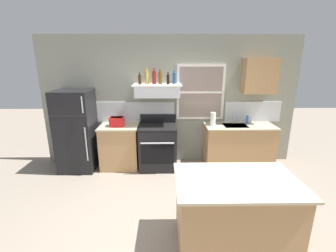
{
  "coord_description": "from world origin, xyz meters",
  "views": [
    {
      "loc": [
        -0.11,
        -2.67,
        2.22
      ],
      "look_at": [
        -0.05,
        1.2,
        1.1
      ],
      "focal_mm": 24.73,
      "sensor_mm": 36.0,
      "label": 1
    }
  ],
  "objects_px": {
    "toaster": "(117,121)",
    "stove_range": "(158,146)",
    "dish_soap_bottle": "(247,120)",
    "paper_towel_roll": "(213,119)",
    "bottle_champagne_gold_foil": "(147,77)",
    "bottle_red_label_wine": "(154,77)",
    "kitchen_island": "(234,214)",
    "refrigerator": "(76,131)",
    "bottle_brown_stout": "(140,79)",
    "bottle_amber_wine": "(160,78)",
    "bottle_balsamic_dark": "(168,79)",
    "bottle_blue_liqueur": "(174,78)"
  },
  "relations": [
    {
      "from": "bottle_red_label_wine",
      "to": "dish_soap_bottle",
      "type": "bearing_deg",
      "value": 0.04
    },
    {
      "from": "refrigerator",
      "to": "stove_range",
      "type": "bearing_deg",
      "value": 0.79
    },
    {
      "from": "bottle_balsamic_dark",
      "to": "dish_soap_bottle",
      "type": "height_order",
      "value": "bottle_balsamic_dark"
    },
    {
      "from": "bottle_amber_wine",
      "to": "bottle_champagne_gold_foil",
      "type": "bearing_deg",
      "value": 175.2
    },
    {
      "from": "refrigerator",
      "to": "bottle_red_label_wine",
      "type": "xyz_separation_m",
      "value": [
        1.59,
        0.16,
        1.05
      ]
    },
    {
      "from": "bottle_blue_liqueur",
      "to": "kitchen_island",
      "type": "relative_size",
      "value": 0.19
    },
    {
      "from": "bottle_blue_liqueur",
      "to": "kitchen_island",
      "type": "height_order",
      "value": "bottle_blue_liqueur"
    },
    {
      "from": "stove_range",
      "to": "bottle_amber_wine",
      "type": "height_order",
      "value": "bottle_amber_wine"
    },
    {
      "from": "bottle_red_label_wine",
      "to": "dish_soap_bottle",
      "type": "height_order",
      "value": "bottle_red_label_wine"
    },
    {
      "from": "toaster",
      "to": "kitchen_island",
      "type": "relative_size",
      "value": 0.21
    },
    {
      "from": "bottle_amber_wine",
      "to": "dish_soap_bottle",
      "type": "bearing_deg",
      "value": 0.11
    },
    {
      "from": "bottle_champagne_gold_foil",
      "to": "bottle_red_label_wine",
      "type": "distance_m",
      "value": 0.15
    },
    {
      "from": "paper_towel_roll",
      "to": "kitchen_island",
      "type": "relative_size",
      "value": 0.19
    },
    {
      "from": "refrigerator",
      "to": "bottle_blue_liqueur",
      "type": "relative_size",
      "value": 6.3
    },
    {
      "from": "toaster",
      "to": "stove_range",
      "type": "distance_m",
      "value": 0.99
    },
    {
      "from": "bottle_balsamic_dark",
      "to": "bottle_red_label_wine",
      "type": "bearing_deg",
      "value": 164.97
    },
    {
      "from": "bottle_blue_liqueur",
      "to": "toaster",
      "type": "bearing_deg",
      "value": -173.36
    },
    {
      "from": "bottle_balsamic_dark",
      "to": "bottle_blue_liqueur",
      "type": "bearing_deg",
      "value": 30.89
    },
    {
      "from": "bottle_amber_wine",
      "to": "toaster",
      "type": "bearing_deg",
      "value": -171.47
    },
    {
      "from": "bottle_balsamic_dark",
      "to": "dish_soap_bottle",
      "type": "xyz_separation_m",
      "value": [
        1.67,
        0.08,
        -0.84
      ]
    },
    {
      "from": "bottle_amber_wine",
      "to": "paper_towel_roll",
      "type": "bearing_deg",
      "value": -5.13
    },
    {
      "from": "bottle_brown_stout",
      "to": "bottle_blue_liqueur",
      "type": "bearing_deg",
      "value": 6.32
    },
    {
      "from": "stove_range",
      "to": "paper_towel_roll",
      "type": "xyz_separation_m",
      "value": [
        1.13,
        0.04,
        0.58
      ]
    },
    {
      "from": "paper_towel_roll",
      "to": "dish_soap_bottle",
      "type": "distance_m",
      "value": 0.76
    },
    {
      "from": "bottle_brown_stout",
      "to": "bottle_red_label_wine",
      "type": "xyz_separation_m",
      "value": [
        0.28,
        0.07,
        0.03
      ]
    },
    {
      "from": "toaster",
      "to": "dish_soap_bottle",
      "type": "relative_size",
      "value": 1.65
    },
    {
      "from": "bottle_champagne_gold_foil",
      "to": "refrigerator",
      "type": "bearing_deg",
      "value": -172.92
    },
    {
      "from": "refrigerator",
      "to": "dish_soap_bottle",
      "type": "relative_size",
      "value": 9.14
    },
    {
      "from": "refrigerator",
      "to": "kitchen_island",
      "type": "distance_m",
      "value": 3.42
    },
    {
      "from": "paper_towel_roll",
      "to": "dish_soap_bottle",
      "type": "bearing_deg",
      "value": 7.62
    },
    {
      "from": "stove_range",
      "to": "toaster",
      "type": "bearing_deg",
      "value": 179.9
    },
    {
      "from": "dish_soap_bottle",
      "to": "kitchen_island",
      "type": "bearing_deg",
      "value": -111.51
    },
    {
      "from": "bottle_brown_stout",
      "to": "bottle_amber_wine",
      "type": "distance_m",
      "value": 0.41
    },
    {
      "from": "bottle_red_label_wine",
      "to": "paper_towel_roll",
      "type": "xyz_separation_m",
      "value": [
        1.2,
        -0.1,
        -0.83
      ]
    },
    {
      "from": "refrigerator",
      "to": "bottle_balsamic_dark",
      "type": "bearing_deg",
      "value": 2.62
    },
    {
      "from": "bottle_amber_wine",
      "to": "kitchen_island",
      "type": "bearing_deg",
      "value": -68.94
    },
    {
      "from": "dish_soap_bottle",
      "to": "kitchen_island",
      "type": "distance_m",
      "value": 2.57
    },
    {
      "from": "bottle_red_label_wine",
      "to": "kitchen_island",
      "type": "height_order",
      "value": "bottle_red_label_wine"
    },
    {
      "from": "toaster",
      "to": "bottle_blue_liqueur",
      "type": "height_order",
      "value": "bottle_blue_liqueur"
    },
    {
      "from": "toaster",
      "to": "bottle_blue_liqueur",
      "type": "distance_m",
      "value": 1.44
    },
    {
      "from": "refrigerator",
      "to": "bottle_champagne_gold_foil",
      "type": "xyz_separation_m",
      "value": [
        1.44,
        0.18,
        1.06
      ]
    },
    {
      "from": "bottle_amber_wine",
      "to": "paper_towel_roll",
      "type": "xyz_separation_m",
      "value": [
        1.07,
        -0.1,
        -0.82
      ]
    },
    {
      "from": "stove_range",
      "to": "paper_towel_roll",
      "type": "height_order",
      "value": "paper_towel_roll"
    },
    {
      "from": "stove_range",
      "to": "bottle_balsamic_dark",
      "type": "height_order",
      "value": "bottle_balsamic_dark"
    },
    {
      "from": "bottle_blue_liqueur",
      "to": "paper_towel_roll",
      "type": "bearing_deg",
      "value": -7.11
    },
    {
      "from": "toaster",
      "to": "bottle_amber_wine",
      "type": "height_order",
      "value": "bottle_amber_wine"
    },
    {
      "from": "bottle_brown_stout",
      "to": "kitchen_island",
      "type": "bearing_deg",
      "value": -60.18
    },
    {
      "from": "bottle_brown_stout",
      "to": "bottle_balsamic_dark",
      "type": "relative_size",
      "value": 0.97
    },
    {
      "from": "bottle_amber_wine",
      "to": "kitchen_island",
      "type": "distance_m",
      "value": 2.87
    },
    {
      "from": "bottle_champagne_gold_foil",
      "to": "bottle_balsamic_dark",
      "type": "bearing_deg",
      "value": -12.63
    }
  ]
}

